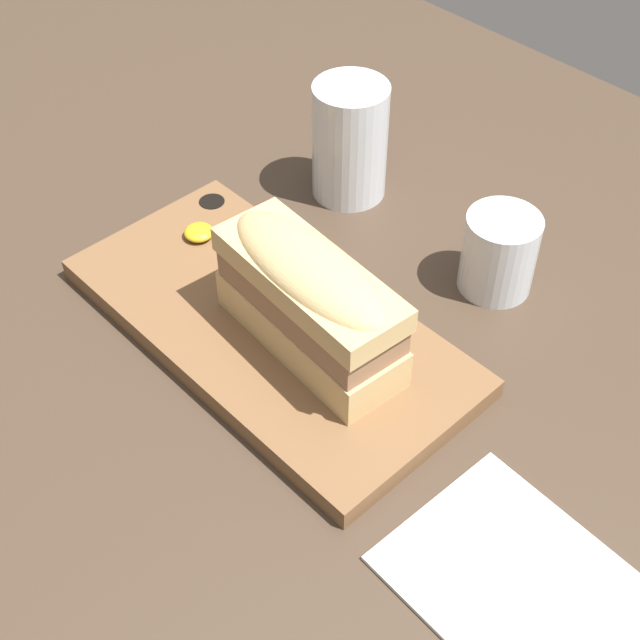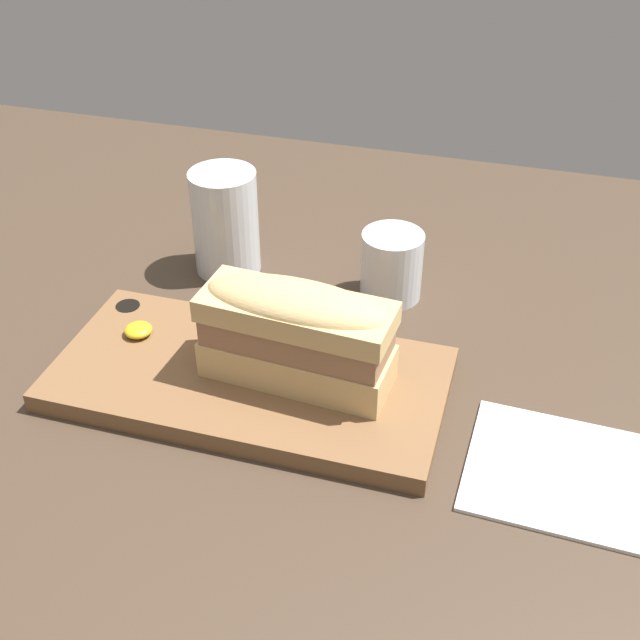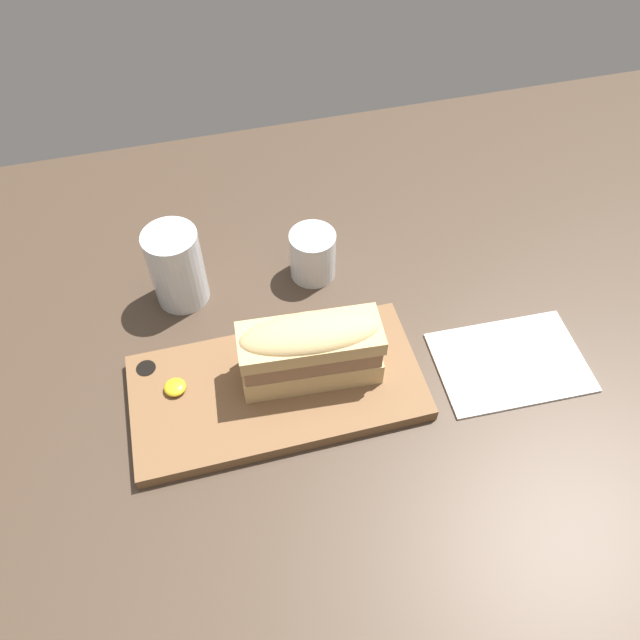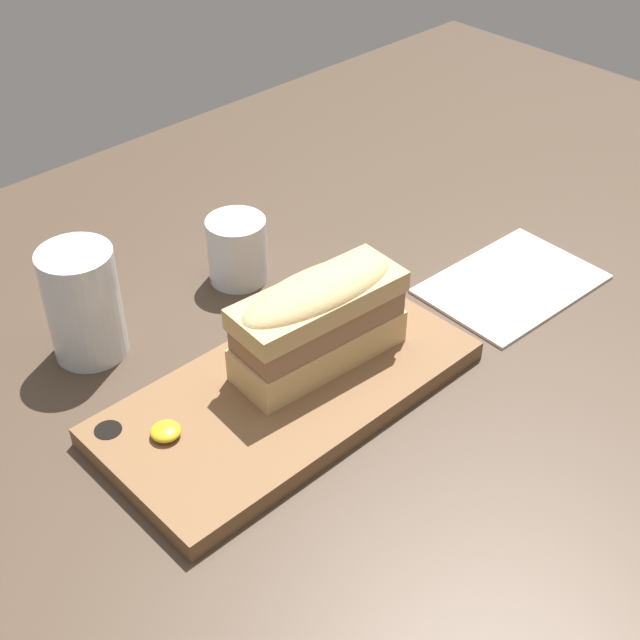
{
  "view_description": "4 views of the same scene",
  "coord_description": "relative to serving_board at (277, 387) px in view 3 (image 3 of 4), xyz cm",
  "views": [
    {
      "loc": [
        35.96,
        -38.01,
        61.29
      ],
      "look_at": [
        -1.07,
        -2.96,
        9.52
      ],
      "focal_mm": 50.0,
      "sensor_mm": 36.0,
      "label": 1
    },
    {
      "loc": [
        15.55,
        -59.43,
        54.77
      ],
      "look_at": [
        -2.14,
        1.27,
        9.0
      ],
      "focal_mm": 45.0,
      "sensor_mm": 36.0,
      "label": 2
    },
    {
      "loc": [
        -13.99,
        -47.29,
        75.16
      ],
      "look_at": [
        -1.38,
        1.6,
        10.66
      ],
      "focal_mm": 35.0,
      "sensor_mm": 36.0,
      "label": 3
    },
    {
      "loc": [
        -52.13,
        -53.27,
        64.29
      ],
      "look_at": [
        -3.11,
        -1.55,
        8.88
      ],
      "focal_mm": 50.0,
      "sensor_mm": 36.0,
      "label": 4
    }
  ],
  "objects": [
    {
      "name": "mustard_dollop",
      "position": [
        -13.17,
        2.07,
        1.61
      ],
      "size": [
        2.93,
        2.93,
        1.17
      ],
      "color": "gold",
      "rests_on": "serving_board"
    },
    {
      "name": "napkin",
      "position": [
        32.87,
        -3.61,
        -0.83
      ],
      "size": [
        21.34,
        15.14,
        0.4
      ],
      "rotation": [
        0.0,
        0.0,
        -0.04
      ],
      "color": "white",
      "rests_on": "dining_table"
    },
    {
      "name": "serving_board",
      "position": [
        0.0,
        0.0,
        0.0
      ],
      "size": [
        38.99,
        19.07,
        2.11
      ],
      "color": "brown",
      "rests_on": "dining_table"
    },
    {
      "name": "wine_glass",
      "position": [
        10.11,
        20.13,
        2.7
      ],
      "size": [
        7.11,
        7.11,
        8.08
      ],
      "color": "silver",
      "rests_on": "dining_table"
    },
    {
      "name": "water_glass",
      "position": [
        -10.26,
        20.46,
        4.48
      ],
      "size": [
        7.93,
        7.93,
        12.74
      ],
      "color": "silver",
      "rests_on": "dining_table"
    },
    {
      "name": "dining_table",
      "position": [
        8.5,
        2.4,
        -2.03
      ],
      "size": [
        180.24,
        115.5,
        2.0
      ],
      "color": "#423326",
      "rests_on": "ground"
    },
    {
      "name": "sandwich",
      "position": [
        4.95,
        0.59,
        6.63
      ],
      "size": [
        18.86,
        8.25,
        10.42
      ],
      "rotation": [
        0.0,
        0.0,
        -0.08
      ],
      "color": "tan",
      "rests_on": "serving_board"
    }
  ]
}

